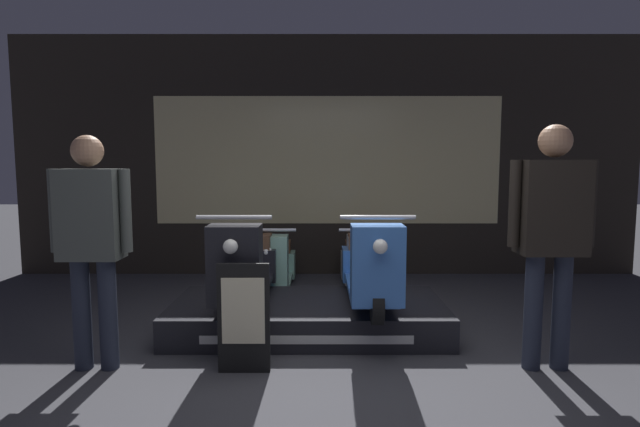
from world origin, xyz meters
TOP-DOWN VIEW (x-y plane):
  - ground_plane at (0.00, 0.00)m, footprint 30.00×30.00m
  - shop_wall_back at (0.00, 3.61)m, footprint 8.40×0.09m
  - display_platform at (-0.21, 1.23)m, footprint 2.43×1.13m
  - scooter_display_left at (-0.75, 1.18)m, footprint 0.57×1.63m
  - scooter_display_right at (0.34, 1.18)m, footprint 0.57×1.63m
  - scooter_backrow_0 at (-0.63, 2.49)m, footprint 0.57×1.63m
  - scooter_backrow_1 at (0.38, 2.49)m, footprint 0.57×1.63m
  - person_left_browsing at (-1.76, 0.41)m, footprint 0.59×0.24m
  - person_right_browsing at (1.57, 0.41)m, footprint 0.62×0.26m
  - price_sign_board at (-0.65, 0.34)m, footprint 0.38×0.04m

SIDE VIEW (x-z plane):
  - ground_plane at x=0.00m, z-range 0.00..0.00m
  - display_platform at x=-0.21m, z-range 0.00..0.28m
  - scooter_backrow_0 at x=-0.63m, z-range -0.10..0.75m
  - scooter_backrow_1 at x=0.38m, z-range -0.10..0.75m
  - price_sign_board at x=-0.65m, z-range 0.00..0.81m
  - scooter_display_left at x=-0.75m, z-range 0.17..1.02m
  - scooter_display_right at x=0.34m, z-range 0.17..1.02m
  - person_left_browsing at x=-1.76m, z-range 0.16..1.88m
  - person_right_browsing at x=1.57m, z-range 0.18..1.97m
  - shop_wall_back at x=0.00m, z-range 0.00..3.20m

